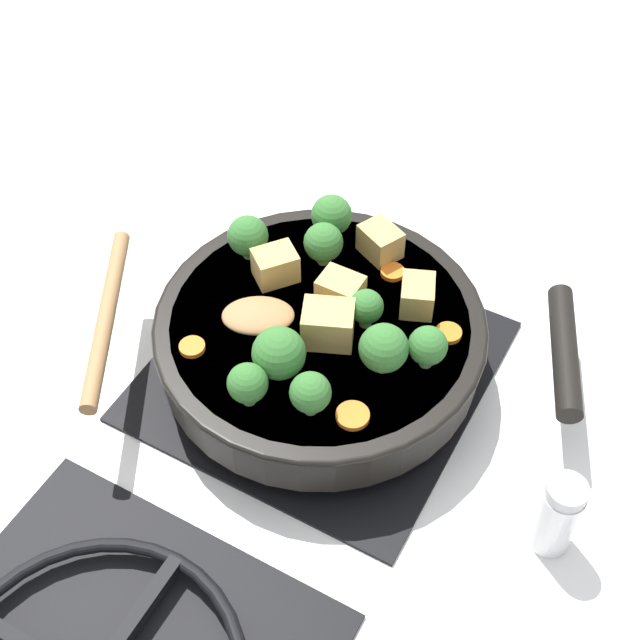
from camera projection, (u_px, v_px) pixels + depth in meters
name	position (u px, v px, depth m)	size (l,w,h in m)	color
ground_plane	(320.00, 371.00, 0.89)	(2.40, 2.40, 0.00)	white
front_burner_grate	(320.00, 364.00, 0.88)	(0.31, 0.31, 0.03)	black
skillet_pan	(322.00, 336.00, 0.85)	(0.41, 0.32, 0.05)	black
wooden_spoon	(175.00, 316.00, 0.83)	(0.22, 0.20, 0.02)	#A87A4C
tofu_cube_center_large	(340.00, 291.00, 0.84)	(0.04, 0.03, 0.03)	tan
tofu_cube_near_handle	(417.00, 295.00, 0.83)	(0.04, 0.03, 0.03)	tan
tofu_cube_east_chunk	(380.00, 241.00, 0.88)	(0.04, 0.03, 0.03)	tan
tofu_cube_west_chunk	(275.00, 265.00, 0.86)	(0.04, 0.03, 0.03)	tan
tofu_cube_back_piece	(328.00, 324.00, 0.81)	(0.05, 0.04, 0.04)	tan
broccoli_floret_near_spoon	(248.00, 236.00, 0.87)	(0.04, 0.04, 0.05)	#709956
broccoli_floret_center_top	(384.00, 348.00, 0.77)	(0.04, 0.04, 0.05)	#709956
broccoli_floret_east_rim	(323.00, 243.00, 0.87)	(0.04, 0.04, 0.05)	#709956
broccoli_floret_west_rim	(310.00, 393.00, 0.75)	(0.04, 0.04, 0.04)	#709956
broccoli_floret_north_edge	(331.00, 215.00, 0.89)	(0.04, 0.04, 0.05)	#709956
broccoli_floret_south_cluster	(281.00, 354.00, 0.77)	(0.05, 0.05, 0.05)	#709956
broccoli_floret_mid_floret	(425.00, 350.00, 0.78)	(0.04, 0.04, 0.04)	#709956
broccoli_floret_small_inner	(366.00, 307.00, 0.81)	(0.03, 0.03, 0.04)	#709956
broccoli_floret_tall_stem	(248.00, 384.00, 0.75)	(0.04, 0.04, 0.04)	#709956
carrot_slice_orange_thin	(392.00, 272.00, 0.87)	(0.02, 0.02, 0.01)	orange
carrot_slice_near_center	(448.00, 333.00, 0.82)	(0.02, 0.02, 0.01)	orange
carrot_slice_edge_slice	(353.00, 416.00, 0.76)	(0.03, 0.03, 0.01)	orange
carrot_slice_under_broccoli	(192.00, 347.00, 0.81)	(0.02, 0.02, 0.01)	orange
salt_shaker	(557.00, 515.00, 0.74)	(0.04, 0.04, 0.09)	white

